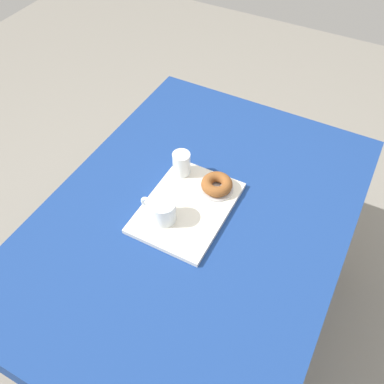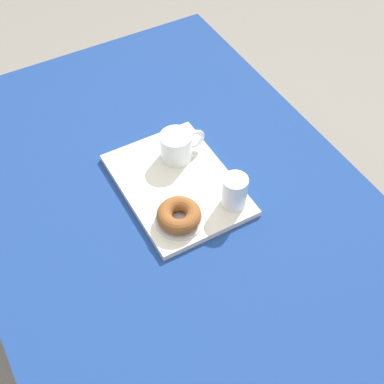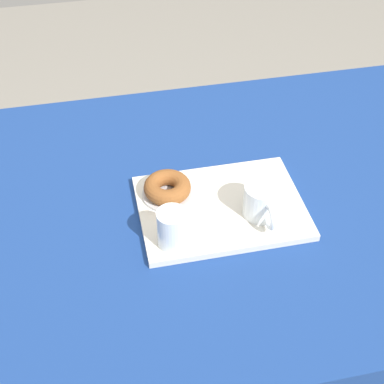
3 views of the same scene
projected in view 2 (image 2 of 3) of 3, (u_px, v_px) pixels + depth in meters
The scene contains 7 objects.
ground_plane at pixel (171, 321), 2.04m from camera, with size 6.00×6.00×0.00m, color gray.
dining_table at pixel (164, 212), 1.52m from camera, with size 1.39×1.01×0.78m.
serving_tray at pixel (177, 184), 1.44m from camera, with size 0.39×0.28×0.02m, color silver.
tea_mug_left at pixel (177, 147), 1.47m from camera, with size 0.09×0.13×0.08m.
water_glass_near at pixel (234, 193), 1.36m from camera, with size 0.07×0.07×0.09m.
donut_plate_left at pixel (179, 221), 1.35m from camera, with size 0.12×0.12×0.01m, color silver.
sugar_donut_left at pixel (179, 215), 1.33m from camera, with size 0.11×0.11×0.04m, color brown.
Camera 2 is at (-0.85, 0.39, 1.88)m, focal length 50.37 mm.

